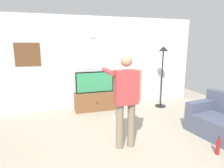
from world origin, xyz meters
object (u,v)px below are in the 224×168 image
Objects in this scene: floor_lamp at (163,64)px; person_standing_nearer_lamp at (126,97)px; framed_picture at (27,54)px; beverage_bottle at (218,147)px; tv_stand at (96,101)px; television at (95,82)px; wall_clock at (92,34)px.

person_standing_nearer_lamp is at bearing -135.14° from floor_lamp.
beverage_bottle is (3.33, -3.25, -1.49)m from framed_picture.
television reaches higher than tv_stand.
wall_clock is 0.72× the size of beverage_bottle.
floor_lamp is 1.06× the size of person_standing_nearer_lamp.
person_standing_nearer_lamp is (0.08, -2.51, -1.20)m from wall_clock.
wall_clock is at bearing 91.92° from person_standing_nearer_lamp.
floor_lamp is 2.92m from beverage_bottle.
floor_lamp is at bearing -10.46° from television.
framed_picture reaches higher than beverage_bottle.
wall_clock is at bearing 162.94° from floor_lamp.
floor_lamp is at bearing -9.16° from tv_stand.
floor_lamp is (1.99, -0.37, 0.50)m from television.
beverage_bottle is (-0.44, -2.63, -1.18)m from floor_lamp.
framed_picture is 3.20m from person_standing_nearer_lamp.
floor_lamp reaches higher than tv_stand.
television is 3.45m from beverage_bottle.
framed_picture is at bearing 126.49° from person_standing_nearer_lamp.
television is at bearing 90.00° from tv_stand.
person_standing_nearer_lamp is at bearing -87.83° from tv_stand.
beverage_bottle is at bearing -99.50° from floor_lamp.
person_standing_nearer_lamp is 1.84m from beverage_bottle.
framed_picture reaches higher than person_standing_nearer_lamp.
framed_picture is at bearing 170.71° from floor_lamp.
person_standing_nearer_lamp is at bearing -88.08° from wall_clock.
framed_picture is 0.35× the size of floor_lamp.
television is 4.50× the size of wall_clock.
wall_clock is 2.26m from floor_lamp.
person_standing_nearer_lamp is at bearing 153.40° from beverage_bottle.
person_standing_nearer_lamp reaches higher than television.
floor_lamp is (1.99, -0.32, 1.06)m from tv_stand.
framed_picture reaches higher than tv_stand.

